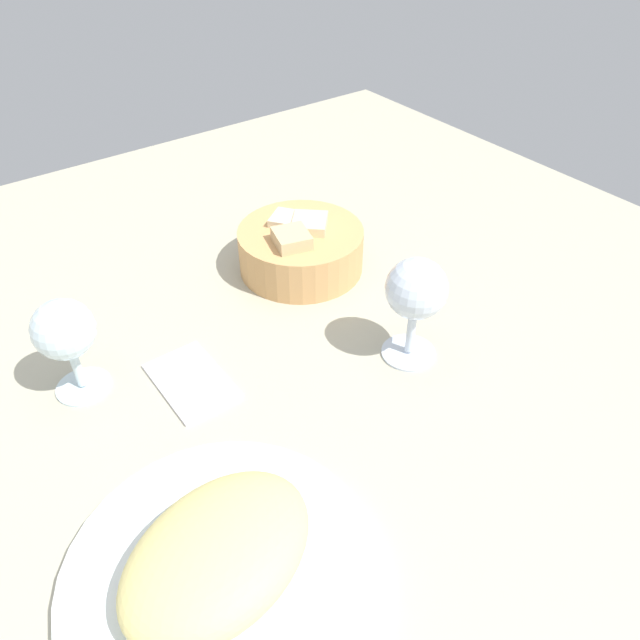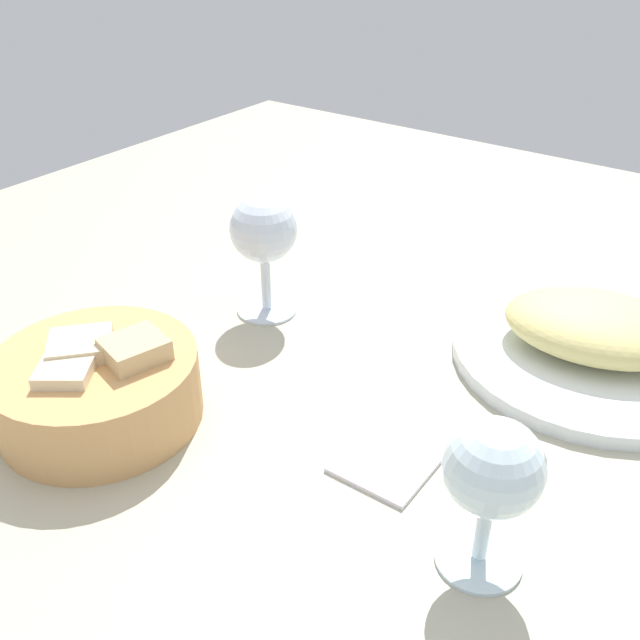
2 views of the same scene
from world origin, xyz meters
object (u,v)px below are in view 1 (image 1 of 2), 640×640
(folded_napkin, at_px, (191,380))
(plate, at_px, (222,573))
(bread_basket, at_px, (301,248))
(wine_glass_far, at_px, (65,334))
(wine_glass_near, at_px, (416,294))

(folded_napkin, bearing_deg, plate, 158.88)
(bread_basket, height_order, folded_napkin, bread_basket)
(folded_napkin, bearing_deg, wine_glass_far, 57.24)
(plate, xyz_separation_m, wine_glass_near, (0.31, 0.11, 0.08))
(plate, distance_m, wine_glass_near, 0.34)
(wine_glass_near, relative_size, folded_napkin, 1.18)
(wine_glass_near, distance_m, wine_glass_far, 0.37)
(wine_glass_near, relative_size, wine_glass_far, 1.11)
(plate, distance_m, folded_napkin, 0.23)
(bread_basket, relative_size, wine_glass_far, 1.46)
(plate, bearing_deg, wine_glass_far, 93.23)
(plate, bearing_deg, bread_basket, 46.67)
(wine_glass_far, bearing_deg, bread_basket, 8.22)
(plate, xyz_separation_m, bread_basket, (0.31, 0.33, 0.03))
(wine_glass_near, distance_m, folded_napkin, 0.27)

